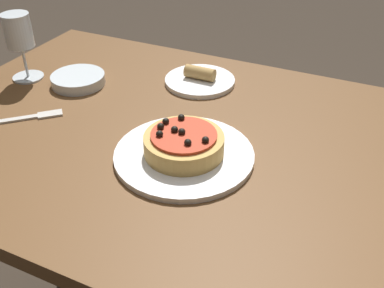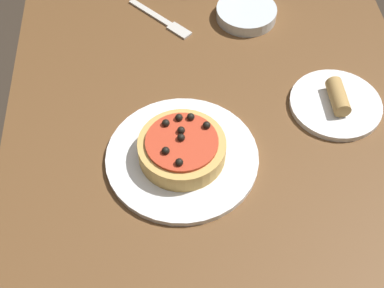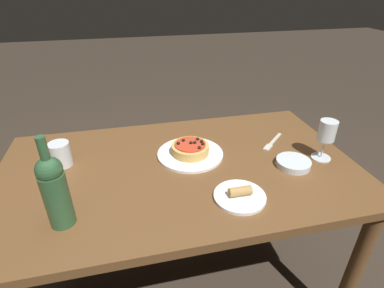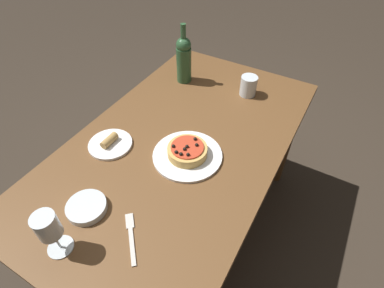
{
  "view_description": "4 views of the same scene",
  "coord_description": "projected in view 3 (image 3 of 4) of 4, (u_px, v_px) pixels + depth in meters",
  "views": [
    {
      "loc": [
        -0.26,
        0.72,
        1.26
      ],
      "look_at": [
        0.02,
        0.13,
        0.81
      ],
      "focal_mm": 42.0,
      "sensor_mm": 36.0,
      "label": 1
    },
    {
      "loc": [
        -0.51,
        0.1,
        1.53
      ],
      "look_at": [
        0.05,
        0.06,
        0.79
      ],
      "focal_mm": 50.0,
      "sensor_mm": 36.0,
      "label": 2
    },
    {
      "loc": [
        -0.17,
        -0.98,
        1.41
      ],
      "look_at": [
        0.07,
        0.08,
        0.78
      ],
      "focal_mm": 28.0,
      "sensor_mm": 36.0,
      "label": 3
    },
    {
      "loc": [
        0.76,
        0.5,
        1.62
      ],
      "look_at": [
        0.05,
        0.09,
        0.81
      ],
      "focal_mm": 28.0,
      "sensor_mm": 36.0,
      "label": 4
    }
  ],
  "objects": [
    {
      "name": "dining_table",
      "position": [
        180.0,
        184.0,
        1.25
      ],
      "size": [
        1.42,
        0.82,
        0.73
      ],
      "color": "brown",
      "rests_on": "ground_plane"
    },
    {
      "name": "side_bowl",
      "position": [
        293.0,
        163.0,
        1.2
      ],
      "size": [
        0.14,
        0.14,
        0.03
      ],
      "color": "silver",
      "rests_on": "dining_table"
    },
    {
      "name": "ground_plane",
      "position": [
        182.0,
        283.0,
        1.57
      ],
      "size": [
        14.0,
        14.0,
        0.0
      ],
      "primitive_type": "plane",
      "color": "#382D23"
    },
    {
      "name": "fork",
      "position": [
        272.0,
        143.0,
        1.36
      ],
      "size": [
        0.15,
        0.14,
        0.0
      ],
      "rotation": [
        0.0,
        0.0,
        -2.39
      ],
      "color": "beige",
      "rests_on": "dining_table"
    },
    {
      "name": "pizza",
      "position": [
        190.0,
        148.0,
        1.26
      ],
      "size": [
        0.16,
        0.16,
        0.06
      ],
      "color": "tan",
      "rests_on": "dinner_plate"
    },
    {
      "name": "dinner_plate",
      "position": [
        190.0,
        154.0,
        1.27
      ],
      "size": [
        0.28,
        0.28,
        0.01
      ],
      "color": "white",
      "rests_on": "dining_table"
    },
    {
      "name": "wine_glass",
      "position": [
        327.0,
        133.0,
        1.2
      ],
      "size": [
        0.08,
        0.08,
        0.17
      ],
      "color": "silver",
      "rests_on": "dining_table"
    },
    {
      "name": "side_plate",
      "position": [
        240.0,
        196.0,
        1.03
      ],
      "size": [
        0.18,
        0.18,
        0.04
      ],
      "color": "white",
      "rests_on": "dining_table"
    },
    {
      "name": "water_cup",
      "position": [
        61.0,
        154.0,
        1.19
      ],
      "size": [
        0.08,
        0.08,
        0.1
      ],
      "color": "silver",
      "rests_on": "dining_table"
    },
    {
      "name": "wine_bottle",
      "position": [
        55.0,
        190.0,
        0.87
      ],
      "size": [
        0.08,
        0.08,
        0.3
      ],
      "color": "#2D5633",
      "rests_on": "dining_table"
    }
  ]
}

